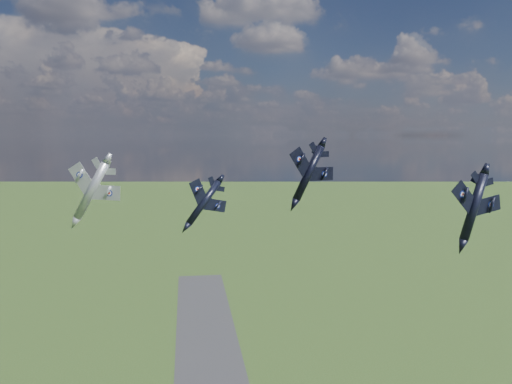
{
  "coord_description": "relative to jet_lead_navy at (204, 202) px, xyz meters",
  "views": [
    {
      "loc": [
        -8.45,
        -73.59,
        92.33
      ],
      "look_at": [
        3.64,
        11.6,
        82.56
      ],
      "focal_mm": 35.0,
      "sensor_mm": 36.0,
      "label": 1
    }
  ],
  "objects": [
    {
      "name": "jet_high_navy",
      "position": [
        20.35,
        1.46,
        5.18
      ],
      "size": [
        15.56,
        18.51,
        8.29
      ],
      "primitive_type": null,
      "rotation": [
        0.0,
        0.49,
        0.28
      ],
      "color": "black"
    },
    {
      "name": "jet_left_silver",
      "position": [
        -20.22,
        0.47,
        2.51
      ],
      "size": [
        15.53,
        18.58,
        8.63
      ],
      "primitive_type": null,
      "rotation": [
        0.0,
        0.53,
        -0.28
      ],
      "color": "#AEB3B9"
    },
    {
      "name": "jet_right_navy",
      "position": [
        35.05,
        -30.9,
        2.82
      ],
      "size": [
        11.83,
        14.38,
        5.38
      ],
      "primitive_type": null,
      "rotation": [
        0.0,
        0.32,
        0.2
      ],
      "color": "black"
    },
    {
      "name": "jet_lead_navy",
      "position": [
        0.0,
        0.0,
        0.0
      ],
      "size": [
        13.48,
        15.83,
        8.24
      ],
      "primitive_type": null,
      "rotation": [
        0.0,
        0.69,
        0.38
      ],
      "color": "black"
    }
  ]
}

